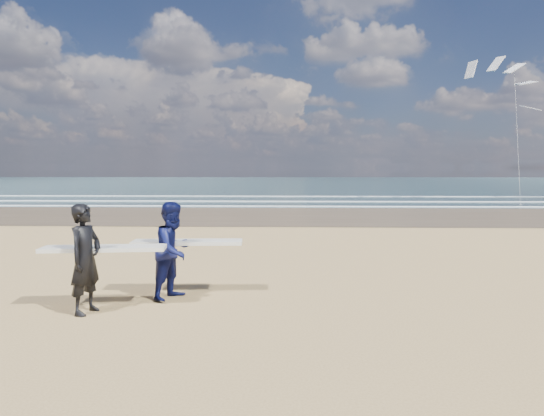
{
  "coord_description": "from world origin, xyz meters",
  "views": [
    {
      "loc": [
        2.78,
        -8.71,
        2.56
      ],
      "look_at": [
        2.26,
        6.0,
        1.33
      ],
      "focal_mm": 32.0,
      "sensor_mm": 36.0,
      "label": 1
    }
  ],
  "objects": [
    {
      "name": "surfer_far",
      "position": [
        0.54,
        0.6,
        0.96
      ],
      "size": [
        2.23,
        1.25,
        1.9
      ],
      "color": "#0A0F3D",
      "rests_on": "ground"
    },
    {
      "name": "ocean",
      "position": [
        20.0,
        72.0,
        0.01
      ],
      "size": [
        220.0,
        100.0,
        0.02
      ],
      "primitive_type": "cube",
      "color": "#193338",
      "rests_on": "ground"
    },
    {
      "name": "foam_breakers",
      "position": [
        20.0,
        28.1,
        0.05
      ],
      "size": [
        220.0,
        11.7,
        0.05
      ],
      "color": "white",
      "rests_on": "ground"
    },
    {
      "name": "kite_1",
      "position": [
        19.23,
        27.35,
        6.39
      ],
      "size": [
        6.34,
        4.8,
        11.21
      ],
      "color": "slate",
      "rests_on": "ground"
    },
    {
      "name": "surfer_near",
      "position": [
        -0.76,
        -0.43,
        0.98
      ],
      "size": [
        2.25,
        1.14,
        1.94
      ],
      "color": "black",
      "rests_on": "ground"
    }
  ]
}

